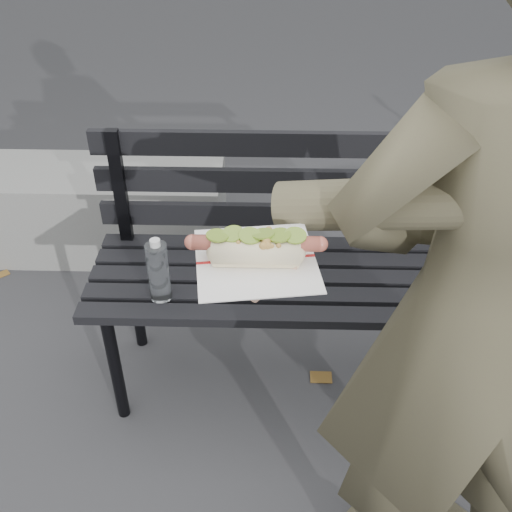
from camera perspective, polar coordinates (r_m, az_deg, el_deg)
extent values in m
cylinder|color=black|center=(2.00, -13.24, -10.29)|extent=(0.04, 0.04, 0.45)
cylinder|color=black|center=(2.24, -11.42, -3.98)|extent=(0.04, 0.04, 0.45)
cylinder|color=black|center=(2.35, 22.55, -4.30)|extent=(0.04, 0.04, 0.45)
cube|color=black|center=(1.77, 7.11, -5.84)|extent=(1.50, 0.07, 0.03)
cube|color=black|center=(1.84, 6.91, -3.96)|extent=(1.50, 0.07, 0.03)
cube|color=black|center=(1.91, 6.71, -2.21)|extent=(1.50, 0.07, 0.03)
cube|color=black|center=(1.98, 6.54, -0.58)|extent=(1.50, 0.07, 0.03)
cube|color=black|center=(2.05, 6.37, 0.93)|extent=(1.50, 0.07, 0.03)
cube|color=black|center=(2.00, -12.82, 6.15)|extent=(0.04, 0.03, 0.42)
cube|color=black|center=(2.02, 6.51, 3.85)|extent=(1.50, 0.02, 0.08)
cube|color=black|center=(1.95, 6.77, 7.06)|extent=(1.50, 0.02, 0.08)
cube|color=black|center=(1.89, 7.05, 10.49)|extent=(1.50, 0.02, 0.08)
cylinder|color=white|center=(1.77, -9.26, -1.53)|extent=(0.06, 0.06, 0.19)
cylinder|color=white|center=(1.71, -9.60, 1.25)|extent=(0.03, 0.03, 0.02)
cube|color=slate|center=(2.84, -15.39, 4.26)|extent=(1.20, 0.40, 0.40)
imported|color=brown|center=(1.25, 20.20, -6.01)|extent=(0.67, 0.48, 1.71)
cylinder|color=brown|center=(1.03, 15.53, 4.88)|extent=(0.51, 0.23, 0.19)
cylinder|color=#D8A384|center=(0.97, 2.38, -0.64)|extent=(0.09, 0.08, 0.07)
ellipsoid|color=#D8A384|center=(0.96, 0.00, -1.20)|extent=(0.10, 0.12, 0.03)
cylinder|color=#D8A384|center=(0.94, -3.40, -2.16)|extent=(0.05, 0.02, 0.02)
cylinder|color=#D8A384|center=(0.96, -3.31, -1.41)|extent=(0.05, 0.02, 0.02)
cylinder|color=#D8A384|center=(0.97, -3.23, -0.69)|extent=(0.05, 0.02, 0.02)
cylinder|color=#D8A384|center=(0.99, -3.14, 0.01)|extent=(0.05, 0.02, 0.02)
cylinder|color=#D8A384|center=(0.92, 0.54, -3.20)|extent=(0.04, 0.05, 0.02)
cube|color=white|center=(0.95, 0.00, -0.39)|extent=(0.21, 0.21, 0.00)
cube|color=#B21E1E|center=(0.95, 0.00, -0.31)|extent=(0.19, 0.03, 0.00)
cylinder|color=#B35645|center=(0.93, 0.00, 1.23)|extent=(0.20, 0.02, 0.02)
sphere|color=#B35645|center=(0.94, -6.10, 1.32)|extent=(0.03, 0.02, 0.02)
sphere|color=#B35645|center=(0.94, 6.13, 1.14)|extent=(0.03, 0.02, 0.02)
sphere|color=#9E6B2D|center=(0.93, 1.52, 1.92)|extent=(0.01, 0.01, 0.01)
sphere|color=#9E6B2D|center=(0.92, -0.52, 1.16)|extent=(0.01, 0.01, 0.01)
sphere|color=#9E6B2D|center=(0.92, -0.98, 1.43)|extent=(0.01, 0.01, 0.01)
sphere|color=#9E6B2D|center=(0.92, -1.03, 1.01)|extent=(0.01, 0.01, 0.01)
sphere|color=#9E6B2D|center=(0.93, -0.08, 1.87)|extent=(0.01, 0.01, 0.01)
sphere|color=#9E6B2D|center=(0.95, -2.61, 2.00)|extent=(0.01, 0.01, 0.01)
sphere|color=#9E6B2D|center=(0.93, -1.54, 1.45)|extent=(0.01, 0.01, 0.01)
sphere|color=#9E6B2D|center=(0.93, 2.00, 1.24)|extent=(0.01, 0.01, 0.01)
sphere|color=#9E6B2D|center=(0.95, -0.40, 2.37)|extent=(0.01, 0.01, 0.01)
sphere|color=#9E6B2D|center=(0.93, -1.91, 1.19)|extent=(0.01, 0.01, 0.01)
sphere|color=#9E6B2D|center=(0.92, -3.77, 1.24)|extent=(0.01, 0.01, 0.01)
sphere|color=#9E6B2D|center=(0.92, -1.70, 1.29)|extent=(0.01, 0.01, 0.01)
sphere|color=#9E6B2D|center=(0.95, -0.17, 2.22)|extent=(0.01, 0.01, 0.01)
sphere|color=#9E6B2D|center=(0.94, 1.22, 2.51)|extent=(0.01, 0.01, 0.01)
sphere|color=#9E6B2D|center=(0.94, -3.66, 1.89)|extent=(0.01, 0.01, 0.01)
sphere|color=#9E6B2D|center=(0.95, 3.35, 2.25)|extent=(0.01, 0.01, 0.01)
sphere|color=#9E6B2D|center=(0.94, 3.74, 2.34)|extent=(0.01, 0.01, 0.01)
sphere|color=#9E6B2D|center=(0.91, 0.70, 0.96)|extent=(0.01, 0.01, 0.01)
sphere|color=#9E6B2D|center=(0.92, -1.86, 1.03)|extent=(0.01, 0.01, 0.01)
sphere|color=#9E6B2D|center=(0.93, 2.48, 1.27)|extent=(0.01, 0.01, 0.01)
sphere|color=#9E6B2D|center=(0.93, -0.71, 1.19)|extent=(0.01, 0.01, 0.01)
sphere|color=#9E6B2D|center=(0.94, 2.85, 2.06)|extent=(0.01, 0.01, 0.01)
sphere|color=#9E6B2D|center=(0.92, 0.98, 1.37)|extent=(0.01, 0.01, 0.01)
sphere|color=#9E6B2D|center=(0.92, 2.95, 1.13)|extent=(0.01, 0.01, 0.01)
sphere|color=#9E6B2D|center=(0.93, 2.34, 1.60)|extent=(0.01, 0.01, 0.01)
sphere|color=#9E6B2D|center=(0.93, 3.51, 1.46)|extent=(0.01, 0.01, 0.01)
sphere|color=#9E6B2D|center=(0.91, 1.12, 0.98)|extent=(0.01, 0.01, 0.01)
sphere|color=#9E6B2D|center=(0.91, 1.47, 0.92)|extent=(0.01, 0.01, 0.01)
sphere|color=#9E6B2D|center=(0.91, 2.18, 0.99)|extent=(0.01, 0.01, 0.01)
sphere|color=#9E6B2D|center=(0.92, -2.51, 0.68)|extent=(0.01, 0.01, 0.01)
cylinder|color=olive|center=(0.93, -3.69, 1.97)|extent=(0.04, 0.04, 0.01)
cylinder|color=olive|center=(0.93, -2.27, 2.13)|extent=(0.04, 0.04, 0.01)
cylinder|color=olive|center=(0.92, -0.57, 1.95)|extent=(0.04, 0.04, 0.01)
cylinder|color=olive|center=(0.93, 0.69, 2.14)|extent=(0.04, 0.04, 0.01)
cylinder|color=olive|center=(0.92, 2.24, 2.00)|extent=(0.04, 0.04, 0.01)
cylinder|color=olive|center=(0.92, 3.74, 1.97)|extent=(0.04, 0.04, 0.01)
cube|color=brown|center=(3.09, 19.75, 1.81)|extent=(0.08, 0.06, 0.00)
cube|color=brown|center=(2.90, -23.03, -1.60)|extent=(0.07, 0.07, 0.00)
cube|color=brown|center=(3.34, -16.41, 5.29)|extent=(0.05, 0.05, 0.00)
cube|color=brown|center=(3.31, 14.62, 5.31)|extent=(0.09, 0.10, 0.00)
cube|color=brown|center=(2.21, 10.53, -12.67)|extent=(0.06, 0.05, 0.00)
cube|color=brown|center=(2.23, 6.21, -11.40)|extent=(0.08, 0.06, 0.00)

